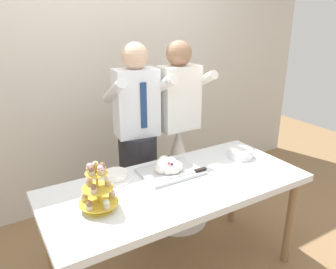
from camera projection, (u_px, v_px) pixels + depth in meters
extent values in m
cube|color=beige|center=(99.00, 59.00, 3.11)|extent=(5.20, 0.10, 2.90)
cube|color=silver|center=(177.00, 186.00, 2.23)|extent=(1.80, 0.80, 0.05)
cylinder|color=olive|center=(290.00, 221.00, 2.51)|extent=(0.06, 0.06, 0.72)
cylinder|color=olive|center=(50.00, 247.00, 2.23)|extent=(0.06, 0.06, 0.72)
cylinder|color=olive|center=(233.00, 186.00, 3.02)|extent=(0.06, 0.06, 0.72)
cylinder|color=gold|center=(99.00, 208.00, 1.93)|extent=(0.17, 0.17, 0.01)
cylinder|color=gold|center=(97.00, 186.00, 1.88)|extent=(0.01, 0.01, 0.31)
cylinder|color=gold|center=(99.00, 202.00, 1.91)|extent=(0.23, 0.23, 0.01)
cylinder|color=#D1B784|center=(112.00, 195.00, 1.95)|extent=(0.04, 0.04, 0.03)
sphere|color=#EAB7C6|center=(112.00, 192.00, 1.94)|extent=(0.04, 0.04, 0.04)
cylinder|color=#D1B784|center=(97.00, 193.00, 1.98)|extent=(0.04, 0.04, 0.03)
sphere|color=brown|center=(97.00, 189.00, 1.98)|extent=(0.04, 0.04, 0.04)
cylinder|color=#D1B784|center=(84.00, 198.00, 1.92)|extent=(0.04, 0.04, 0.03)
sphere|color=#D6B27A|center=(84.00, 195.00, 1.91)|extent=(0.04, 0.04, 0.04)
cylinder|color=#D1B784|center=(89.00, 207.00, 1.83)|extent=(0.04, 0.04, 0.03)
sphere|color=brown|center=(89.00, 204.00, 1.82)|extent=(0.04, 0.04, 0.04)
cylinder|color=#D1B784|center=(107.00, 206.00, 1.85)|extent=(0.04, 0.04, 0.03)
sphere|color=beige|center=(106.00, 202.00, 1.84)|extent=(0.04, 0.04, 0.04)
cylinder|color=gold|center=(98.00, 188.00, 1.88)|extent=(0.18, 0.18, 0.01)
cylinder|color=#D1B784|center=(108.00, 183.00, 1.90)|extent=(0.04, 0.04, 0.03)
sphere|color=white|center=(108.00, 179.00, 1.89)|extent=(0.04, 0.04, 0.04)
cylinder|color=#D1B784|center=(89.00, 183.00, 1.90)|extent=(0.04, 0.04, 0.03)
sphere|color=#EAB7C6|center=(89.00, 179.00, 1.89)|extent=(0.04, 0.04, 0.04)
cylinder|color=#D1B784|center=(94.00, 191.00, 1.82)|extent=(0.04, 0.04, 0.03)
sphere|color=brown|center=(94.00, 187.00, 1.81)|extent=(0.04, 0.04, 0.04)
cylinder|color=gold|center=(96.00, 173.00, 1.85)|extent=(0.13, 0.13, 0.01)
cylinder|color=#D1B784|center=(103.00, 169.00, 1.85)|extent=(0.04, 0.04, 0.03)
sphere|color=brown|center=(102.00, 165.00, 1.85)|extent=(0.04, 0.04, 0.04)
cylinder|color=#D1B784|center=(95.00, 168.00, 1.87)|extent=(0.04, 0.04, 0.03)
sphere|color=white|center=(95.00, 164.00, 1.87)|extent=(0.04, 0.04, 0.04)
cylinder|color=#D1B784|center=(90.00, 170.00, 1.85)|extent=(0.04, 0.04, 0.03)
sphere|color=#EAB7C6|center=(90.00, 166.00, 1.84)|extent=(0.04, 0.04, 0.04)
cylinder|color=#D1B784|center=(91.00, 173.00, 1.81)|extent=(0.04, 0.04, 0.03)
sphere|color=brown|center=(91.00, 169.00, 1.80)|extent=(0.04, 0.04, 0.04)
cylinder|color=#D1B784|center=(101.00, 172.00, 1.82)|extent=(0.04, 0.04, 0.03)
sphere|color=#EAB7C6|center=(100.00, 168.00, 1.81)|extent=(0.04, 0.04, 0.04)
cube|color=silver|center=(170.00, 172.00, 2.36)|extent=(0.42, 0.31, 0.02)
sphere|color=white|center=(175.00, 165.00, 2.37)|extent=(0.08, 0.08, 0.08)
sphere|color=white|center=(172.00, 163.00, 2.41)|extent=(0.07, 0.07, 0.07)
sphere|color=white|center=(164.00, 162.00, 2.41)|extent=(0.09, 0.09, 0.09)
sphere|color=white|center=(164.00, 165.00, 2.35)|extent=(0.10, 0.10, 0.10)
sphere|color=white|center=(162.00, 168.00, 2.31)|extent=(0.10, 0.10, 0.10)
sphere|color=white|center=(168.00, 170.00, 2.29)|extent=(0.07, 0.07, 0.07)
sphere|color=white|center=(174.00, 169.00, 2.30)|extent=(0.08, 0.08, 0.08)
sphere|color=white|center=(177.00, 167.00, 2.33)|extent=(0.08, 0.08, 0.08)
sphere|color=white|center=(170.00, 164.00, 2.34)|extent=(0.11, 0.11, 0.11)
sphere|color=#DB474C|center=(169.00, 163.00, 2.28)|extent=(0.02, 0.02, 0.02)
sphere|color=#2D1938|center=(169.00, 157.00, 2.38)|extent=(0.02, 0.02, 0.02)
sphere|color=#2D1938|center=(172.00, 164.00, 2.27)|extent=(0.02, 0.02, 0.02)
sphere|color=#2D1938|center=(169.00, 160.00, 2.33)|extent=(0.02, 0.02, 0.02)
cube|color=silver|center=(182.00, 175.00, 2.28)|extent=(0.23, 0.04, 0.00)
cube|color=black|center=(200.00, 170.00, 2.34)|extent=(0.09, 0.03, 0.02)
cylinder|color=white|center=(240.00, 156.00, 2.63)|extent=(0.20, 0.20, 0.01)
cylinder|color=white|center=(240.00, 155.00, 2.62)|extent=(0.20, 0.20, 0.01)
cylinder|color=white|center=(240.00, 154.00, 2.62)|extent=(0.20, 0.20, 0.01)
cylinder|color=white|center=(240.00, 152.00, 2.62)|extent=(0.20, 0.20, 0.01)
cylinder|color=white|center=(241.00, 151.00, 2.61)|extent=(0.20, 0.20, 0.01)
cylinder|color=white|center=(240.00, 150.00, 2.61)|extent=(0.20, 0.20, 0.01)
cylinder|color=white|center=(116.00, 178.00, 2.28)|extent=(0.24, 0.24, 0.01)
cylinder|color=white|center=(116.00, 175.00, 2.27)|extent=(0.16, 0.16, 0.05)
cylinder|color=#232328|center=(139.00, 184.00, 2.85)|extent=(0.32, 0.32, 0.92)
cube|color=white|center=(136.00, 103.00, 2.60)|extent=(0.36, 0.24, 0.54)
sphere|color=#D8B293|center=(135.00, 56.00, 2.48)|extent=(0.21, 0.21, 0.21)
cylinder|color=white|center=(114.00, 92.00, 2.50)|extent=(0.13, 0.49, 0.28)
cylinder|color=white|center=(160.00, 87.00, 2.64)|extent=(0.13, 0.49, 0.28)
cube|color=navy|center=(144.00, 106.00, 2.52)|extent=(0.05, 0.02, 0.36)
cone|color=white|center=(178.00, 176.00, 3.00)|extent=(0.56, 0.56, 0.92)
cube|color=white|center=(179.00, 98.00, 2.75)|extent=(0.34, 0.21, 0.54)
sphere|color=#997054|center=(179.00, 54.00, 2.63)|extent=(0.21, 0.21, 0.21)
cylinder|color=white|center=(159.00, 88.00, 2.62)|extent=(0.09, 0.49, 0.28)
cylinder|color=white|center=(197.00, 83.00, 2.81)|extent=(0.09, 0.49, 0.28)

